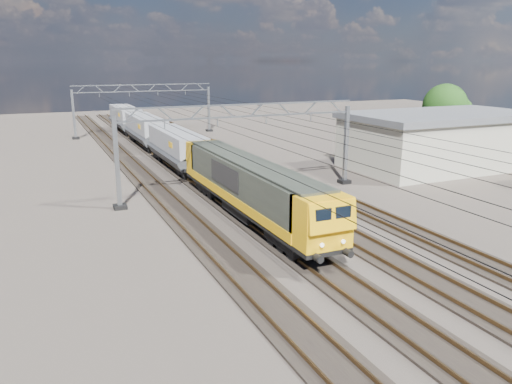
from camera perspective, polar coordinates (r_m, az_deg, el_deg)
name	(u,v)px	position (r m, az deg, el deg)	size (l,w,h in m)	color
ground	(264,208)	(35.85, 0.94, -1.83)	(160.00, 160.00, 0.00)	#29241E
track_outer_west	(183,217)	(33.84, -8.32, -2.87)	(2.60, 140.00, 0.30)	black
track_loco	(238,210)	(35.07, -2.02, -2.10)	(2.60, 140.00, 0.30)	black
track_inner_east	(289,204)	(36.69, 3.78, -1.36)	(2.60, 140.00, 0.30)	black
track_outer_east	(335,198)	(38.66, 9.03, -0.67)	(2.60, 140.00, 0.30)	black
catenary_gantry_mid	(242,146)	(38.55, -1.55, 5.30)	(19.90, 0.90, 7.11)	gray
catenary_gantry_far	(145,107)	(72.88, -12.62, 9.41)	(19.90, 0.90, 7.11)	gray
overhead_wires	(224,117)	(41.99, -3.69, 8.59)	(12.03, 140.00, 0.53)	black
locomotive	(249,185)	(32.79, -0.82, 0.80)	(2.76, 21.10, 3.62)	black
hopper_wagon_lead	(177,146)	(49.25, -9.01, 5.22)	(3.38, 13.00, 3.25)	black
hopper_wagon_mid	(146,129)	(62.93, -12.45, 7.10)	(3.38, 13.00, 3.25)	black
hopper_wagon_third	(126,117)	(76.80, -14.68, 8.29)	(3.38, 13.00, 3.25)	black
industrial_shed	(441,140)	(52.64, 20.37, 5.63)	(18.60, 10.60, 5.40)	#B9B7A2
tree_far	(448,108)	(63.71, 21.10, 8.98)	(5.60, 5.20, 7.69)	#311D16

